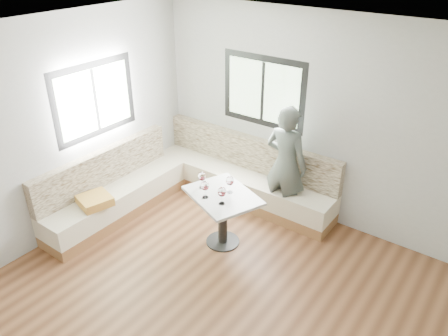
{
  "coord_description": "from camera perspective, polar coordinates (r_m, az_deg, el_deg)",
  "views": [
    {
      "loc": [
        2.09,
        -2.47,
        3.57
      ],
      "look_at": [
        -0.69,
        1.3,
        1.04
      ],
      "focal_mm": 35.0,
      "sensor_mm": 36.0,
      "label": 1
    }
  ],
  "objects": [
    {
      "name": "wine_glass_c",
      "position": [
        5.12,
        -0.28,
        -3.2
      ],
      "size": [
        0.1,
        0.1,
        0.22
      ],
      "color": "white",
      "rests_on": "table"
    },
    {
      "name": "olive_ramekin",
      "position": [
        5.42,
        -0.25,
        -2.98
      ],
      "size": [
        0.09,
        0.09,
        0.03
      ],
      "color": "white",
      "rests_on": "table"
    },
    {
      "name": "wine_glass_a",
      "position": [
        5.45,
        -2.89,
        -1.15
      ],
      "size": [
        0.1,
        0.1,
        0.22
      ],
      "color": "white",
      "rests_on": "table"
    },
    {
      "name": "table",
      "position": [
        5.48,
        -0.17,
        -5.09
      ],
      "size": [
        1.08,
        0.97,
        0.73
      ],
      "rotation": [
        0.0,
        0.0,
        -0.38
      ],
      "color": "black",
      "rests_on": "ground"
    },
    {
      "name": "wine_glass_d",
      "position": [
        5.35,
        0.77,
        -1.75
      ],
      "size": [
        0.1,
        0.1,
        0.22
      ],
      "color": "white",
      "rests_on": "table"
    },
    {
      "name": "banquette",
      "position": [
        6.38,
        -4.76,
        -2.21
      ],
      "size": [
        2.9,
        2.8,
        0.95
      ],
      "color": "brown",
      "rests_on": "ground"
    },
    {
      "name": "wine_glass_b",
      "position": [
        5.25,
        -2.5,
        -2.41
      ],
      "size": [
        0.1,
        0.1,
        0.22
      ],
      "color": "white",
      "rests_on": "table"
    },
    {
      "name": "person",
      "position": [
        5.9,
        8.08,
        0.45
      ],
      "size": [
        0.62,
        0.42,
        1.67
      ],
      "primitive_type": "imported",
      "rotation": [
        0.0,
        0.0,
        3.11
      ],
      "color": "#4C544D",
      "rests_on": "ground"
    },
    {
      "name": "room",
      "position": [
        3.98,
        -3.33,
        -4.49
      ],
      "size": [
        5.01,
        5.01,
        2.81
      ],
      "color": "brown",
      "rests_on": "ground"
    }
  ]
}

